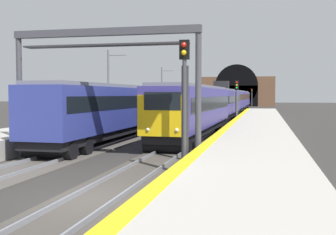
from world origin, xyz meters
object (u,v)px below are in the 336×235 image
Objects in this scene: railway_signal_far at (252,96)px; overhead_signal_gantry at (104,59)px; catenary_mast_near at (109,86)px; train_adjacent_platform at (175,103)px; railway_signal_near at (184,97)px; train_main_approaching at (228,102)px; catenary_mast_far at (162,90)px; railway_signal_mid at (237,97)px.

railway_signal_far is 0.49× the size of overhead_signal_gantry.
catenary_mast_near reaches higher than railway_signal_far.
train_adjacent_platform is 11.39× the size of railway_signal_near.
train_main_approaching is 7.93× the size of overhead_signal_gantry.
catenary_mast_far is at bearing 0.00° from catenary_mast_near.
railway_signal_mid reaches higher than railway_signal_far.
train_main_approaching is 11.24m from railway_signal_mid.
railway_signal_far is 82.79m from overhead_signal_gantry.
railway_signal_near is 55.11m from catenary_mast_far.
train_adjacent_platform is 32.20m from railway_signal_near.
overhead_signal_gantry is at bearing -123.10° from railway_signal_near.
railway_signal_mid is (31.02, -0.00, -0.21)m from railway_signal_near.
train_main_approaching is at bearing -170.38° from railway_signal_mid.
catenary_mast_near is at bearing -13.73° from railway_signal_far.
railway_signal_near is at bearing -153.70° from catenary_mast_near.
railway_signal_near reaches higher than railway_signal_mid.
catenary_mast_near is (25.39, 9.52, -0.72)m from overhead_signal_gantry.
railway_signal_near reaches higher than train_main_approaching.
train_adjacent_platform is 7.43× the size of catenary_mast_near.
catenary_mast_far is at bearing 10.70° from overhead_signal_gantry.
overhead_signal_gantry is (-28.49, -2.59, 2.70)m from train_adjacent_platform.
railway_signal_near reaches higher than train_adjacent_platform.
train_main_approaching is at bearing -2.47° from railway_signal_far.
railway_signal_mid is 0.61× the size of catenary_mast_far.
railway_signal_mid is at bearing -9.03° from overhead_signal_gantry.
railway_signal_near is 1.12× the size of railway_signal_mid.
train_main_approaching reaches higher than railway_signal_far.
overhead_signal_gantry reaches higher than train_adjacent_platform.
catenary_mast_far is at bearing -131.54° from train_main_approaching.
train_adjacent_platform is at bearing -167.33° from railway_signal_near.
train_adjacent_platform is at bearing -7.43° from railway_signal_far.
overhead_signal_gantry is (-39.17, 2.59, 2.69)m from train_main_approaching.
train_main_approaching is 39.35m from overhead_signal_gantry.
overhead_signal_gantry is (2.91, 4.47, 1.81)m from railway_signal_near.
train_adjacent_platform is 7.10m from railway_signal_mid.
train_main_approaching is 43.51m from railway_signal_far.
catenary_mast_far reaches higher than railway_signal_far.
catenary_mast_near is 1.04× the size of catenary_mast_far.
overhead_signal_gantry is (-82.64, 4.47, 2.20)m from railway_signal_far.
overhead_signal_gantry is at bearing -174.04° from train_adjacent_platform.
railway_signal_far is 0.59× the size of catenary_mast_far.
railway_signal_near is 85.55m from railway_signal_far.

